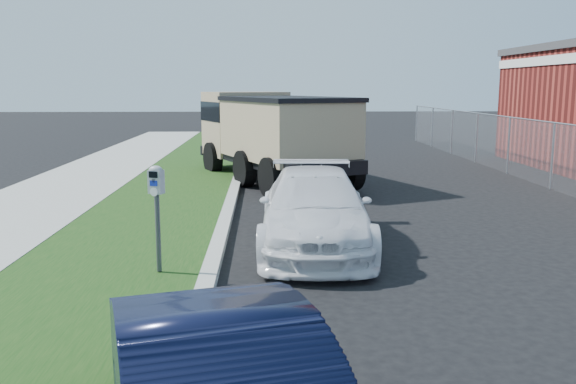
{
  "coord_description": "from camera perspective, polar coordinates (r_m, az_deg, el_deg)",
  "views": [
    {
      "loc": [
        -1.78,
        -9.11,
        2.75
      ],
      "look_at": [
        -1.4,
        1.0,
        1.0
      ],
      "focal_mm": 38.0,
      "sensor_mm": 36.0,
      "label": 1
    }
  ],
  "objects": [
    {
      "name": "chainlink_fence",
      "position": [
        17.96,
        23.59,
        4.24
      ],
      "size": [
        0.06,
        30.06,
        30.0
      ],
      "color": "slate",
      "rests_on": "ground"
    },
    {
      "name": "ground",
      "position": [
        9.69,
        8.59,
        -6.8
      ],
      "size": [
        120.0,
        120.0,
        0.0
      ],
      "primitive_type": "plane",
      "color": "black",
      "rests_on": "ground"
    },
    {
      "name": "streetside",
      "position": [
        12.04,
        -20.46,
        -3.69
      ],
      "size": [
        6.12,
        50.0,
        0.15
      ],
      "color": "gray",
      "rests_on": "ground"
    },
    {
      "name": "white_wagon",
      "position": [
        10.54,
        2.47,
        -1.63
      ],
      "size": [
        2.06,
        4.64,
        1.32
      ],
      "primitive_type": "imported",
      "rotation": [
        0.0,
        0.0,
        -0.05
      ],
      "color": "white",
      "rests_on": "ground"
    },
    {
      "name": "parking_meter",
      "position": [
        8.75,
        -12.19,
        -0.31
      ],
      "size": [
        0.25,
        0.21,
        1.53
      ],
      "rotation": [
        0.0,
        0.0,
        -0.39
      ],
      "color": "#3F4247",
      "rests_on": "ground"
    },
    {
      "name": "dump_truck",
      "position": [
        18.11,
        -1.65,
        5.72
      ],
      "size": [
        4.82,
        7.01,
        2.59
      ],
      "rotation": [
        0.0,
        0.0,
        0.41
      ],
      "color": "black",
      "rests_on": "ground"
    }
  ]
}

